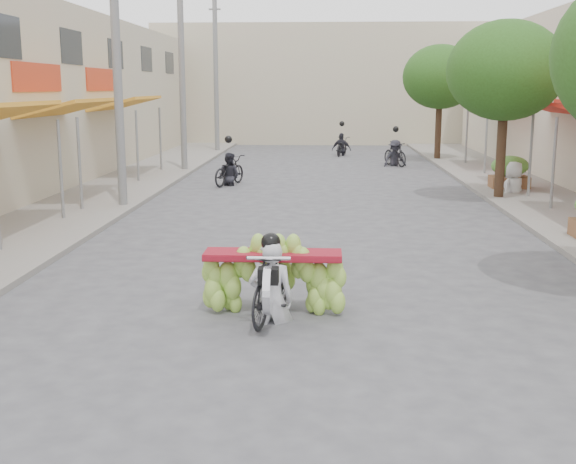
{
  "coord_description": "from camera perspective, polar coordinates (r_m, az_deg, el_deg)",
  "views": [
    {
      "loc": [
        0.18,
        -7.6,
        3.3
      ],
      "look_at": [
        -0.37,
        3.39,
        1.1
      ],
      "focal_mm": 45.0,
      "sensor_mm": 36.0,
      "label": 1
    }
  ],
  "objects": [
    {
      "name": "ground",
      "position": [
        8.29,
        1.41,
        -12.16
      ],
      "size": [
        120.0,
        120.0,
        0.0
      ],
      "primitive_type": "plane",
      "color": "#515155",
      "rests_on": "ground"
    },
    {
      "name": "sidewalk_left",
      "position": [
        23.94,
        -14.65,
        3.16
      ],
      "size": [
        4.0,
        60.0,
        0.12
      ],
      "primitive_type": "cube",
      "color": "gray",
      "rests_on": "ground"
    },
    {
      "name": "sidewalk_right",
      "position": [
        23.83,
        19.48,
        2.84
      ],
      "size": [
        4.0,
        60.0,
        0.12
      ],
      "primitive_type": "cube",
      "color": "gray",
      "rests_on": "ground"
    },
    {
      "name": "far_building",
      "position": [
        45.6,
        2.68,
        11.55
      ],
      "size": [
        20.0,
        6.0,
        7.0
      ],
      "primitive_type": "cube",
      "color": "#BFB296",
      "rests_on": "ground"
    },
    {
      "name": "utility_pole_mid",
      "position": [
        20.39,
        -13.38,
        13.05
      ],
      "size": [
        0.6,
        0.24,
        8.0
      ],
      "color": "slate",
      "rests_on": "ground"
    },
    {
      "name": "utility_pole_far",
      "position": [
        29.15,
        -8.39,
        12.62
      ],
      "size": [
        0.6,
        0.24,
        8.0
      ],
      "color": "slate",
      "rests_on": "ground"
    },
    {
      "name": "utility_pole_back",
      "position": [
        38.02,
        -5.72,
        12.35
      ],
      "size": [
        0.6,
        0.24,
        8.0
      ],
      "color": "slate",
      "rests_on": "ground"
    },
    {
      "name": "street_tree_mid",
      "position": [
        22.23,
        16.82,
        12.08
      ],
      "size": [
        3.4,
        3.4,
        5.25
      ],
      "color": "#3A2719",
      "rests_on": "ground"
    },
    {
      "name": "street_tree_far",
      "position": [
        34.01,
        11.94,
        11.88
      ],
      "size": [
        3.4,
        3.4,
        5.25
      ],
      "color": "#3A2719",
      "rests_on": "ground"
    },
    {
      "name": "produce_crate_far",
      "position": [
        24.5,
        17.12,
        4.75
      ],
      "size": [
        1.2,
        0.88,
        1.16
      ],
      "color": "brown",
      "rests_on": "ground"
    },
    {
      "name": "banana_motorbike",
      "position": [
        10.47,
        -1.28,
        -2.95
      ],
      "size": [
        2.2,
        1.92,
        2.2
      ],
      "color": "black",
      "rests_on": "ground"
    },
    {
      "name": "pedestrian",
      "position": [
        23.45,
        17.5,
        5.33
      ],
      "size": [
        1.07,
        1.04,
        1.9
      ],
      "rotation": [
        0.0,
        0.0,
        3.88
      ],
      "color": "silver",
      "rests_on": "ground"
    },
    {
      "name": "bg_motorbike_a",
      "position": [
        24.99,
        -4.7,
        5.35
      ],
      "size": [
        1.29,
        1.93,
        1.95
      ],
      "color": "black",
      "rests_on": "ground"
    },
    {
      "name": "bg_motorbike_b",
      "position": [
        31.39,
        8.47,
        6.67
      ],
      "size": [
        1.24,
        1.85,
        1.95
      ],
      "color": "black",
      "rests_on": "ground"
    },
    {
      "name": "bg_motorbike_c",
      "position": [
        36.01,
        4.26,
        7.29
      ],
      "size": [
        1.08,
        1.72,
        1.95
      ],
      "color": "black",
      "rests_on": "ground"
    }
  ]
}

